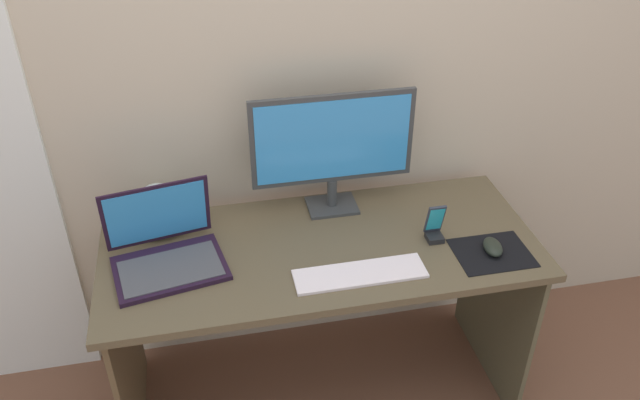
{
  "coord_description": "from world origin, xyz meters",
  "views": [
    {
      "loc": [
        -0.35,
        -1.67,
        2.05
      ],
      "look_at": [
        -0.01,
        -0.02,
        0.93
      ],
      "focal_mm": 35.84,
      "sensor_mm": 36.0,
      "label": 1
    }
  ],
  "objects_px": {
    "laptop": "(166,250)",
    "keyboard_external": "(360,274)",
    "mouse": "(493,247)",
    "phone_in_dock": "(435,227)",
    "monitor": "(333,146)",
    "fishbowl": "(159,208)"
  },
  "relations": [
    {
      "from": "laptop",
      "to": "phone_in_dock",
      "type": "bearing_deg",
      "value": -3.58
    },
    {
      "from": "phone_in_dock",
      "to": "keyboard_external",
      "type": "bearing_deg",
      "value": -155.52
    },
    {
      "from": "phone_in_dock",
      "to": "fishbowl",
      "type": "bearing_deg",
      "value": 164.56
    },
    {
      "from": "keyboard_external",
      "to": "mouse",
      "type": "bearing_deg",
      "value": 2.85
    },
    {
      "from": "laptop",
      "to": "monitor",
      "type": "bearing_deg",
      "value": 18.77
    },
    {
      "from": "laptop",
      "to": "mouse",
      "type": "relative_size",
      "value": 3.94
    },
    {
      "from": "monitor",
      "to": "mouse",
      "type": "relative_size",
      "value": 5.74
    },
    {
      "from": "fishbowl",
      "to": "monitor",
      "type": "bearing_deg",
      "value": 0.58
    },
    {
      "from": "phone_in_dock",
      "to": "monitor",
      "type": "bearing_deg",
      "value": 139.19
    },
    {
      "from": "monitor",
      "to": "fishbowl",
      "type": "height_order",
      "value": "monitor"
    },
    {
      "from": "monitor",
      "to": "laptop",
      "type": "distance_m",
      "value": 0.66
    },
    {
      "from": "keyboard_external",
      "to": "phone_in_dock",
      "type": "xyz_separation_m",
      "value": [
        0.3,
        0.13,
        0.04
      ]
    },
    {
      "from": "fishbowl",
      "to": "mouse",
      "type": "relative_size",
      "value": 1.76
    },
    {
      "from": "mouse",
      "to": "laptop",
      "type": "bearing_deg",
      "value": 179.1
    },
    {
      "from": "fishbowl",
      "to": "laptop",
      "type": "bearing_deg",
      "value": -84.63
    },
    {
      "from": "keyboard_external",
      "to": "mouse",
      "type": "distance_m",
      "value": 0.46
    },
    {
      "from": "laptop",
      "to": "mouse",
      "type": "height_order",
      "value": "laptop"
    },
    {
      "from": "laptop",
      "to": "keyboard_external",
      "type": "xyz_separation_m",
      "value": [
        0.6,
        -0.19,
        -0.05
      ]
    },
    {
      "from": "mouse",
      "to": "phone_in_dock",
      "type": "xyz_separation_m",
      "value": [
        -0.17,
        0.11,
        0.03
      ]
    },
    {
      "from": "mouse",
      "to": "keyboard_external",
      "type": "bearing_deg",
      "value": -168.88
    },
    {
      "from": "monitor",
      "to": "laptop",
      "type": "height_order",
      "value": "monitor"
    },
    {
      "from": "mouse",
      "to": "monitor",
      "type": "bearing_deg",
      "value": 149.61
    }
  ]
}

